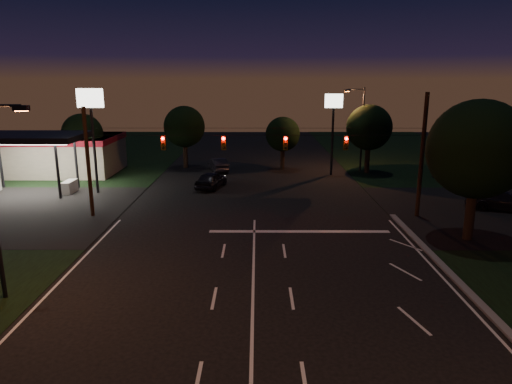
{
  "coord_description": "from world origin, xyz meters",
  "views": [
    {
      "loc": [
        0.21,
        -17.33,
        9.89
      ],
      "look_at": [
        0.12,
        10.35,
        3.0
      ],
      "focal_mm": 32.0,
      "sensor_mm": 36.0,
      "label": 1
    }
  ],
  "objects_px": {
    "car_oncoming_a": "(211,180)",
    "car_cross": "(503,200)",
    "tree_right_near": "(477,150)",
    "car_oncoming_b": "(218,165)",
    "utility_pole_right": "(417,216)"
  },
  "relations": [
    {
      "from": "utility_pole_right",
      "to": "car_oncoming_a",
      "type": "xyz_separation_m",
      "value": [
        -16.09,
        8.97,
        0.78
      ]
    },
    {
      "from": "car_oncoming_a",
      "to": "car_cross",
      "type": "bearing_deg",
      "value": 178.06
    },
    {
      "from": "car_oncoming_b",
      "to": "utility_pole_right",
      "type": "bearing_deg",
      "value": 116.03
    },
    {
      "from": "car_oncoming_b",
      "to": "car_cross",
      "type": "bearing_deg",
      "value": 129.22
    },
    {
      "from": "utility_pole_right",
      "to": "car_oncoming_b",
      "type": "bearing_deg",
      "value": 133.47
    },
    {
      "from": "utility_pole_right",
      "to": "tree_right_near",
      "type": "bearing_deg",
      "value": -72.47
    },
    {
      "from": "tree_right_near",
      "to": "car_cross",
      "type": "xyz_separation_m",
      "value": [
        5.64,
        6.53,
        -4.91
      ]
    },
    {
      "from": "car_oncoming_b",
      "to": "car_cross",
      "type": "height_order",
      "value": "car_cross"
    },
    {
      "from": "tree_right_near",
      "to": "car_oncoming_a",
      "type": "bearing_deg",
      "value": 141.92
    },
    {
      "from": "tree_right_near",
      "to": "car_oncoming_b",
      "type": "height_order",
      "value": "tree_right_near"
    },
    {
      "from": "tree_right_near",
      "to": "utility_pole_right",
      "type": "bearing_deg",
      "value": 107.53
    },
    {
      "from": "car_oncoming_a",
      "to": "car_cross",
      "type": "height_order",
      "value": "car_oncoming_a"
    },
    {
      "from": "utility_pole_right",
      "to": "car_cross",
      "type": "distance_m",
      "value": 7.4
    },
    {
      "from": "car_oncoming_a",
      "to": "car_cross",
      "type": "distance_m",
      "value": 24.36
    },
    {
      "from": "tree_right_near",
      "to": "car_oncoming_a",
      "type": "xyz_separation_m",
      "value": [
        -17.62,
        13.8,
        -4.9
      ]
    }
  ]
}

